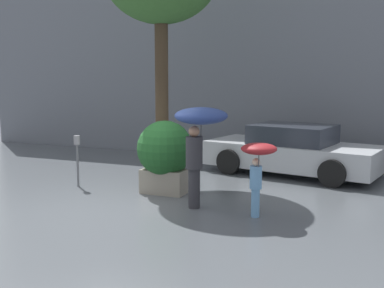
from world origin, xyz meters
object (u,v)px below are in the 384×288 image
object	(u,v)px
planter_box	(165,153)
person_child	(258,160)
parking_meter	(77,150)
parked_car_near	(292,151)
person_adult	(199,128)

from	to	relation	value
planter_box	person_child	world-z (taller)	planter_box
person_child	planter_box	bearing A→B (deg)	-156.68
person_child	parking_meter	distance (m)	4.46
planter_box	parked_car_near	world-z (taller)	planter_box
parked_car_near	planter_box	bearing A→B (deg)	156.43
parking_meter	person_adult	bearing A→B (deg)	-10.29
planter_box	parked_car_near	bearing A→B (deg)	54.75
planter_box	parking_meter	xyz separation A→B (m)	(-2.07, -0.23, -0.01)
planter_box	person_adult	size ratio (longest dim) A/B	0.81
person_adult	person_child	distance (m)	1.32
person_adult	person_child	world-z (taller)	person_adult
person_adult	parking_meter	bearing A→B (deg)	122.61
parked_car_near	parking_meter	size ratio (longest dim) A/B	3.94
person_child	parking_meter	bearing A→B (deg)	-142.59
person_adult	parked_car_near	size ratio (longest dim) A/B	0.42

